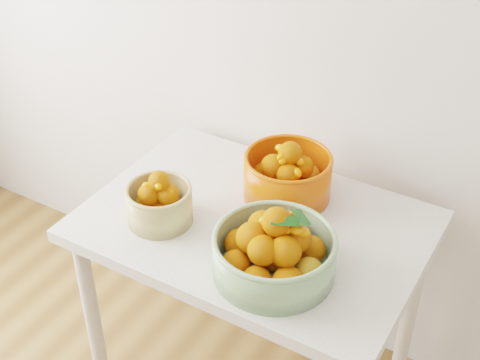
# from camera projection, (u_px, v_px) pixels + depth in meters

# --- Properties ---
(table) EXTENTS (1.00, 0.70, 0.75)m
(table) POSITION_uv_depth(u_px,v_px,m) (254.00, 245.00, 2.04)
(table) COLOR silver
(table) RESTS_ON ground
(bowl_cream) EXTENTS (0.20, 0.20, 0.17)m
(bowl_cream) POSITION_uv_depth(u_px,v_px,m) (159.00, 203.00, 1.95)
(bowl_cream) COLOR tan
(bowl_cream) RESTS_ON table
(bowl_green) EXTENTS (0.40, 0.40, 0.21)m
(bowl_green) POSITION_uv_depth(u_px,v_px,m) (274.00, 251.00, 1.76)
(bowl_green) COLOR #81A878
(bowl_green) RESTS_ON table
(bowl_orange) EXTENTS (0.36, 0.36, 0.20)m
(bowl_orange) POSITION_uv_depth(u_px,v_px,m) (287.00, 176.00, 2.04)
(bowl_orange) COLOR #ED470A
(bowl_orange) RESTS_ON table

